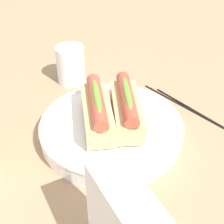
{
  "coord_description": "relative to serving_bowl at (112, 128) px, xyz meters",
  "views": [
    {
      "loc": [
        -0.43,
        0.21,
        0.4
      ],
      "look_at": [
        -0.02,
        -0.0,
        0.06
      ],
      "focal_mm": 50.02,
      "sensor_mm": 36.0,
      "label": 1
    }
  ],
  "objects": [
    {
      "name": "chopstick_far",
      "position": [
        -0.01,
        -0.2,
        -0.02
      ],
      "size": [
        0.22,
        0.05,
        0.01
      ],
      "primitive_type": "cylinder",
      "rotation": [
        0.0,
        1.57,
        0.21
      ],
      "color": "black",
      "rests_on": "ground_plane"
    },
    {
      "name": "water_glass",
      "position": [
        0.23,
        -0.01,
        0.02
      ],
      "size": [
        0.07,
        0.07,
        0.09
      ],
      "color": "white",
      "rests_on": "ground_plane"
    },
    {
      "name": "hotdog_front",
      "position": [
        -0.01,
        -0.03,
        0.05
      ],
      "size": [
        0.16,
        0.1,
        0.06
      ],
      "color": "#DBB270",
      "rests_on": "serving_bowl"
    },
    {
      "name": "chopstick_near",
      "position": [
        0.02,
        -0.18,
        -0.02
      ],
      "size": [
        0.21,
        0.06,
        0.01
      ],
      "primitive_type": "cylinder",
      "rotation": [
        0.0,
        1.57,
        0.25
      ],
      "color": "black",
      "rests_on": "ground_plane"
    },
    {
      "name": "ground_plane",
      "position": [
        0.02,
        0.0,
        -0.02
      ],
      "size": [
        2.4,
        2.4,
        0.0
      ],
      "primitive_type": "plane",
      "color": "#9E7A56"
    },
    {
      "name": "hotdog_back",
      "position": [
        0.01,
        0.03,
        0.05
      ],
      "size": [
        0.16,
        0.1,
        0.06
      ],
      "color": "#DBB270",
      "rests_on": "serving_bowl"
    },
    {
      "name": "serving_bowl",
      "position": [
        0.0,
        0.0,
        0.0
      ],
      "size": [
        0.27,
        0.27,
        0.04
      ],
      "color": "white",
      "rests_on": "ground_plane"
    }
  ]
}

